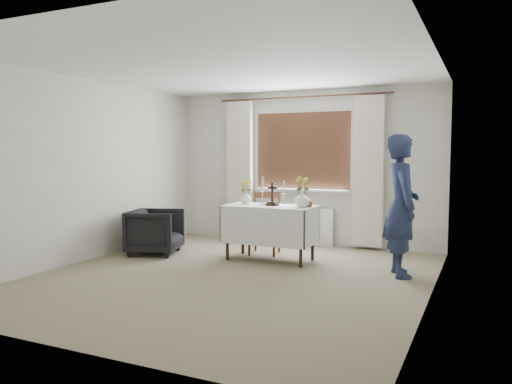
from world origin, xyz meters
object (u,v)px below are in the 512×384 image
Objects in this scene: flower_vase_right at (302,199)px; wooden_chair at (264,223)px; flower_vase_left at (246,198)px; person at (401,205)px; altar_table at (270,233)px; armchair at (155,232)px; wooden_cross at (272,194)px.

wooden_chair is at bearing 151.68° from flower_vase_right.
flower_vase_right reaches higher than flower_vase_left.
person reaches higher than flower_vase_right.
altar_table reaches higher than armchair.
flower_vase_left is at bearing 62.35° from person.
wooden_cross is (1.74, 0.31, 0.60)m from armchair.
armchair is at bearing -165.60° from wooden_chair.
altar_table is 5.88× the size of flower_vase_right.
altar_table is 3.75× the size of wooden_cross.
flower_vase_left is at bearing 174.95° from flower_vase_right.
altar_table is 0.72× the size of person.
armchair is 2.26m from flower_vase_right.
altar_table is at bearing 63.04° from person.
person is at bearing -24.84° from wooden_chair.
wooden_chair is 2.13m from person.
wooden_chair is at bearing -82.33° from armchair.
wooden_cross is at bearing 63.13° from person.
flower_vase_left is (1.30, 0.37, 0.52)m from armchair.
altar_table is at bearing 174.48° from wooden_cross.
flower_vase_left is (-0.44, 0.06, -0.08)m from wooden_cross.
altar_table is at bearing -8.25° from flower_vase_left.
flower_vase_right is at bearing -2.32° from altar_table.
armchair is 2.21× the size of wooden_cross.
altar_table is 1.34× the size of wooden_chair.
wooden_chair is at bearing 53.46° from person.
wooden_chair is at bearing 63.93° from flower_vase_left.
person is (1.78, -0.14, 0.47)m from altar_table.
wooden_chair is 1.27× the size of armchair.
wooden_cross reaches higher than flower_vase_left.
wooden_chair reaches higher than armchair.
flower_vase_left is at bearing 174.83° from wooden_cross.
person is (3.48, 0.17, 0.52)m from armchair.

